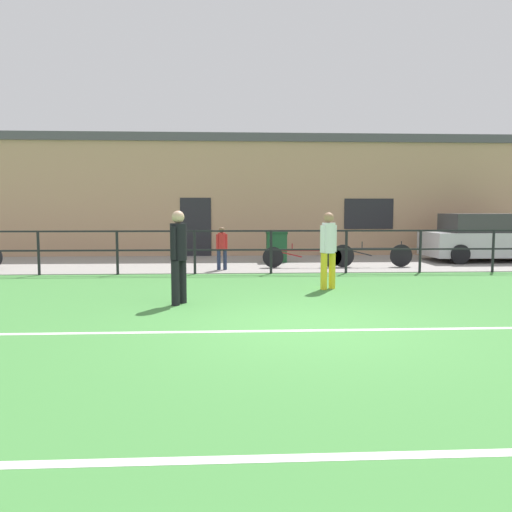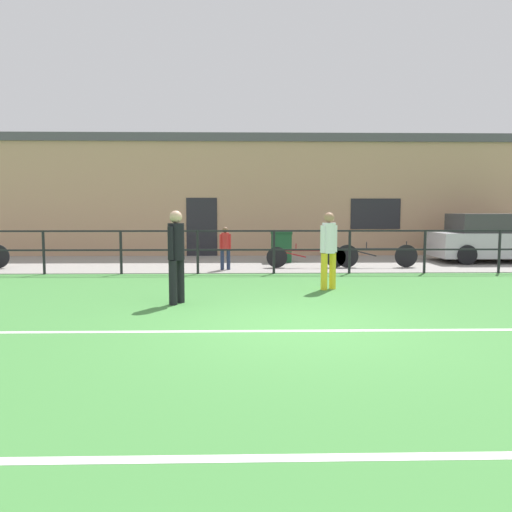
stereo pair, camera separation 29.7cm
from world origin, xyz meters
name	(u,v)px [view 1 (the left image)]	position (x,y,z in m)	size (l,w,h in m)	color
ground	(304,327)	(0.00, 0.00, -0.02)	(60.00, 44.00, 0.04)	#42843D
field_line_touchline	(307,330)	(0.00, -0.30, 0.00)	(36.00, 0.11, 0.00)	white
field_line_hash	(387,455)	(0.00, -3.91, 0.00)	(36.00, 0.11, 0.00)	white
pavement_strip	(265,263)	(0.00, 8.50, 0.01)	(48.00, 5.00, 0.02)	gray
perimeter_fence	(271,245)	(0.00, 6.00, 0.75)	(36.07, 0.07, 1.15)	black
clubhouse_facade	(258,196)	(0.00, 12.20, 2.21)	(28.00, 2.56, 4.39)	tan
player_goalkeeper	(179,251)	(-1.99, 1.79, 0.95)	(0.29, 0.42, 1.67)	black
player_striker	(328,246)	(1.00, 3.36, 0.93)	(0.39, 0.29, 1.63)	gold
spectator_child	(222,246)	(-1.31, 6.74, 0.69)	(0.32, 0.21, 1.19)	#232D4C
parked_car_red	(489,238)	(7.30, 8.74, 0.75)	(4.14, 1.96, 1.53)	#B7B7BC
bicycle_parked_1	(372,255)	(3.03, 7.20, 0.36)	(2.37, 0.04, 0.75)	black
bicycle_parked_2	(302,256)	(0.99, 7.20, 0.34)	(2.29, 0.04, 0.71)	black
trash_bin_0	(276,247)	(0.40, 8.75, 0.51)	(0.66, 0.56, 0.97)	#194C28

